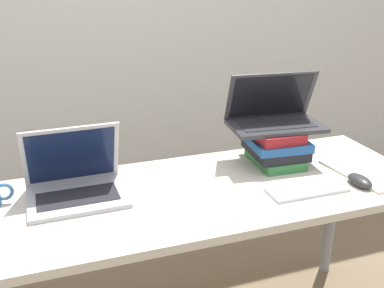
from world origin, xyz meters
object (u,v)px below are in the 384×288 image
at_px(book_stack, 275,146).
at_px(mouse, 360,181).
at_px(wireless_keyboard, 307,190).
at_px(laptop_left, 75,183).
at_px(notepad, 369,171).
at_px(laptop_on_books, 274,116).

distance_m(book_stack, mouse, 0.35).
xyz_separation_m(book_stack, wireless_keyboard, (-0.01, -0.27, -0.07)).
xyz_separation_m(laptop_left, mouse, (0.99, -0.26, -0.03)).
distance_m(laptop_left, mouse, 1.02).
bearing_deg(book_stack, mouse, -55.54).
bearing_deg(notepad, book_stack, 146.74).
relative_size(laptop_left, wireless_keyboard, 1.15).
relative_size(laptop_on_books, notepad, 1.13).
distance_m(laptop_left, laptop_on_books, 0.81).
distance_m(laptop_on_books, mouse, 0.41).
bearing_deg(mouse, wireless_keyboard, 174.53).
bearing_deg(wireless_keyboard, mouse, -5.47).
xyz_separation_m(laptop_on_books, notepad, (0.30, -0.23, -0.19)).
relative_size(book_stack, laptop_on_books, 0.69).
bearing_deg(wireless_keyboard, book_stack, 87.41).
bearing_deg(laptop_left, mouse, -14.44).
xyz_separation_m(laptop_left, wireless_keyboard, (0.78, -0.24, -0.04)).
height_order(laptop_on_books, mouse, laptop_on_books).
xyz_separation_m(laptop_left, book_stack, (0.80, 0.03, 0.02)).
relative_size(book_stack, notepad, 0.78).
distance_m(wireless_keyboard, mouse, 0.21).
relative_size(laptop_on_books, mouse, 3.39).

